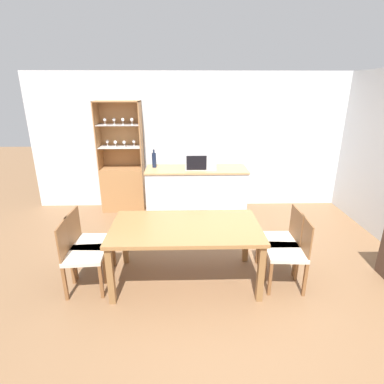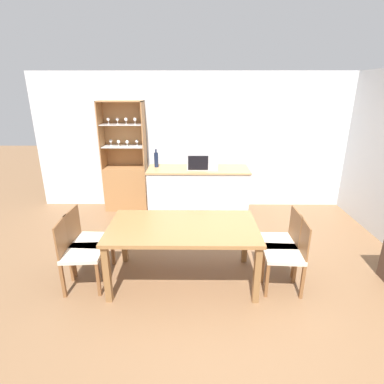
{
  "view_description": "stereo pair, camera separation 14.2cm",
  "coord_description": "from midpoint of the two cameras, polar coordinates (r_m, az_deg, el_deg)",
  "views": [
    {
      "loc": [
        -0.5,
        -3.11,
        2.28
      ],
      "look_at": [
        -0.39,
        0.99,
        0.83
      ],
      "focal_mm": 28.0,
      "sensor_mm": 36.0,
      "label": 1
    },
    {
      "loc": [
        -0.36,
        -3.11,
        2.28
      ],
      "look_at": [
        -0.39,
        0.99,
        0.83
      ],
      "focal_mm": 28.0,
      "sensor_mm": 36.0,
      "label": 2
    }
  ],
  "objects": [
    {
      "name": "dining_chair_side_right_near",
      "position": [
        3.73,
        18.69,
        -11.04
      ],
      "size": [
        0.46,
        0.46,
        0.87
      ],
      "rotation": [
        0.0,
        0.0,
        1.51
      ],
      "color": "beige",
      "rests_on": "ground_plane"
    },
    {
      "name": "ground_plane",
      "position": [
        3.88,
        7.07,
        -16.74
      ],
      "size": [
        18.0,
        18.0,
        0.0
      ],
      "primitive_type": "plane",
      "color": "brown"
    },
    {
      "name": "wall_back",
      "position": [
        5.84,
        4.76,
        9.46
      ],
      "size": [
        6.8,
        0.06,
        2.55
      ],
      "color": "silver",
      "rests_on": "ground_plane"
    },
    {
      "name": "dining_chair_side_right_far",
      "position": [
        3.96,
        17.46,
        -8.98
      ],
      "size": [
        0.44,
        0.44,
        0.87
      ],
      "rotation": [
        0.0,
        0.0,
        1.56
      ],
      "color": "beige",
      "rests_on": "ground_plane"
    },
    {
      "name": "microwave",
      "position": [
        5.18,
        2.74,
        6.08
      ],
      "size": [
        0.52,
        0.4,
        0.28
      ],
      "color": "#B7BABF",
      "rests_on": "kitchen_counter"
    },
    {
      "name": "wine_bottle",
      "position": [
        5.28,
        -6.06,
        6.16
      ],
      "size": [
        0.07,
        0.07,
        0.31
      ],
      "color": "#141E38",
      "rests_on": "kitchen_counter"
    },
    {
      "name": "dining_chair_side_left_far",
      "position": [
        4.0,
        -18.32,
        -8.79
      ],
      "size": [
        0.45,
        0.45,
        0.87
      ],
      "rotation": [
        0.0,
        0.0,
        -1.61
      ],
      "color": "beige",
      "rests_on": "ground_plane"
    },
    {
      "name": "kitchen_counter",
      "position": [
        5.33,
        1.91,
        -0.39
      ],
      "size": [
        1.75,
        0.62,
        0.94
      ],
      "color": "silver",
      "rests_on": "ground_plane"
    },
    {
      "name": "dining_table",
      "position": [
        3.57,
        -0.58,
        -7.63
      ],
      "size": [
        1.76,
        0.94,
        0.73
      ],
      "color": "olive",
      "rests_on": "ground_plane"
    },
    {
      "name": "display_cabinet",
      "position": [
        5.91,
        -11.73,
        2.33
      ],
      "size": [
        0.8,
        0.4,
        2.05
      ],
      "color": "#A37042",
      "rests_on": "ground_plane"
    },
    {
      "name": "dining_chair_side_left_near",
      "position": [
        3.76,
        -19.68,
        -10.83
      ],
      "size": [
        0.46,
        0.46,
        0.87
      ],
      "rotation": [
        0.0,
        0.0,
        -1.5
      ],
      "color": "beige",
      "rests_on": "ground_plane"
    }
  ]
}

